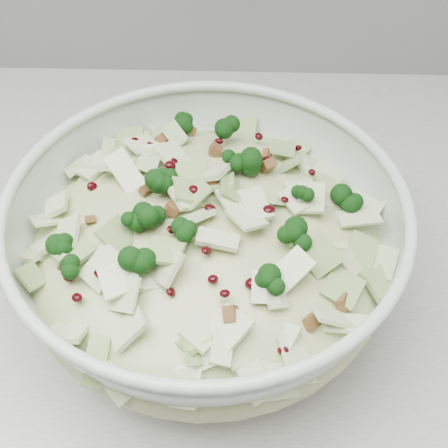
# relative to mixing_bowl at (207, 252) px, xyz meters

# --- Properties ---
(mixing_bowl) EXTENTS (0.35, 0.35, 0.13)m
(mixing_bowl) POSITION_rel_mixing_bowl_xyz_m (0.00, 0.00, 0.00)
(mixing_bowl) COLOR #BACCBC
(mixing_bowl) RESTS_ON counter
(salad) EXTENTS (0.39, 0.39, 0.13)m
(salad) POSITION_rel_mixing_bowl_xyz_m (0.00, 0.00, 0.02)
(salad) COLOR #BCCC8B
(salad) RESTS_ON mixing_bowl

